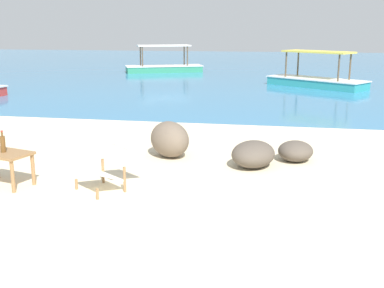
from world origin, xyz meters
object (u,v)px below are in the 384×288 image
(low_bench_table, at_px, (3,158))
(boat_green, at_px, (164,66))
(deck_chair_near, at_px, (110,160))
(boat_teal, at_px, (316,79))
(bottle, at_px, (3,144))

(low_bench_table, height_order, boat_green, boat_green)
(deck_chair_near, height_order, boat_teal, boat_teal)
(bottle, height_order, boat_teal, boat_teal)
(boat_green, bearing_deg, bottle, -106.51)
(deck_chair_near, xyz_separation_m, boat_teal, (3.39, 12.19, -0.13))
(deck_chair_near, distance_m, boat_green, 17.32)
(low_bench_table, height_order, bottle, bottle)
(bottle, bearing_deg, deck_chair_near, 5.89)
(low_bench_table, bearing_deg, deck_chair_near, 21.18)
(boat_teal, xyz_separation_m, boat_green, (-6.88, 4.78, 0.00))
(deck_chair_near, bearing_deg, boat_green, -131.50)
(bottle, height_order, boat_green, boat_green)
(boat_green, bearing_deg, low_bench_table, -106.57)
(boat_teal, bearing_deg, boat_green, -179.05)
(boat_green, bearing_deg, deck_chair_near, -101.73)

